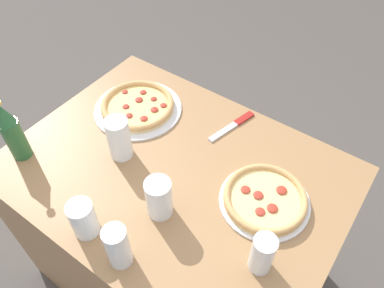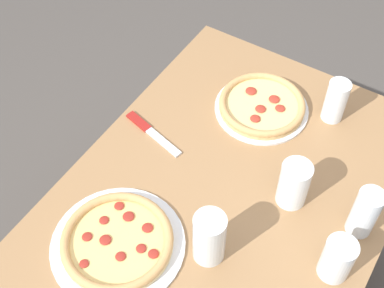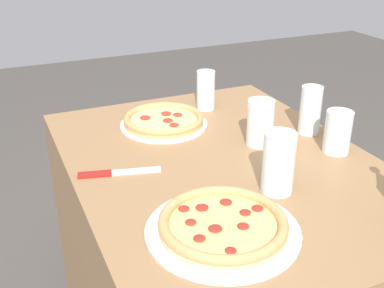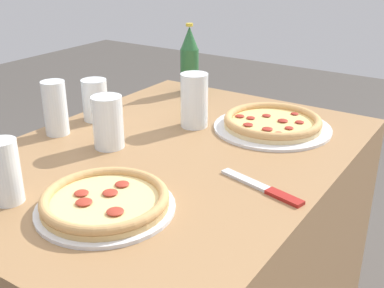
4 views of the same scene
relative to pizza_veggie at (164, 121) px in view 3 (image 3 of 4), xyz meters
name	(u,v)px [view 3 (image 3 of 4)]	position (x,y,z in m)	size (l,w,h in m)	color
table	(220,273)	(-0.30, -0.06, -0.40)	(1.09, 0.80, 0.77)	#997047
pizza_veggie	(164,121)	(0.00, 0.00, 0.00)	(0.28, 0.28, 0.04)	silver
pizza_salami	(223,225)	(-0.59, 0.09, 0.00)	(0.33, 0.33, 0.04)	silver
glass_lemonade	(260,124)	(-0.24, -0.21, 0.04)	(0.08, 0.08, 0.14)	white
glass_cola	(206,91)	(0.08, -0.19, 0.05)	(0.06, 0.06, 0.13)	white
glass_orange_juice	(338,133)	(-0.37, -0.38, 0.04)	(0.07, 0.07, 0.12)	white
glass_mango_juice	(310,113)	(-0.23, -0.39, 0.05)	(0.06, 0.06, 0.15)	white
glass_water	(278,166)	(-0.49, -0.11, 0.05)	(0.08, 0.08, 0.15)	white
knife	(116,173)	(-0.25, 0.23, -0.01)	(0.07, 0.21, 0.01)	maroon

